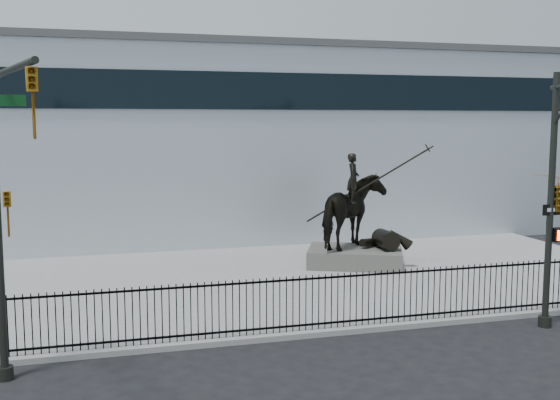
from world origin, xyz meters
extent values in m
plane|color=black|center=(0.00, 0.00, 0.00)|extent=(120.00, 120.00, 0.00)
cube|color=gray|center=(0.00, 7.00, 0.07)|extent=(30.00, 12.00, 0.15)
cube|color=white|center=(0.00, 20.00, 4.50)|extent=(44.00, 14.00, 9.00)
cube|color=black|center=(0.00, 1.25, 0.30)|extent=(22.00, 0.05, 0.05)
cube|color=black|center=(0.00, 1.25, 1.55)|extent=(22.00, 0.05, 0.05)
cube|color=black|center=(0.00, 1.25, 0.90)|extent=(22.00, 0.03, 1.50)
cube|color=#52504B|center=(4.62, 8.34, 0.48)|extent=(4.23, 3.66, 0.67)
imported|color=black|center=(4.62, 8.34, 2.23)|extent=(3.33, 3.54, 2.83)
imported|color=black|center=(4.52, 8.38, 3.53)|extent=(0.70, 0.82, 1.92)
cylinder|color=black|center=(4.98, 8.18, 3.24)|extent=(4.20, 1.88, 2.88)
cylinder|color=black|center=(-7.00, 0.20, 0.15)|extent=(0.36, 0.36, 0.30)
cylinder|color=black|center=(-6.40, -1.92, 6.60)|extent=(1.47, 4.84, 0.12)
imported|color=#B87514|center=(-5.80, -4.05, 5.97)|extent=(0.18, 0.22, 1.10)
imported|color=#B87514|center=(-6.78, 0.20, 3.70)|extent=(0.16, 0.20, 1.00)
cube|color=#0C3F19|center=(-6.64, -1.00, 6.10)|extent=(0.90, 0.03, 0.22)
cylinder|color=black|center=(7.00, 0.20, 0.15)|extent=(0.36, 0.36, 0.30)
cylinder|color=black|center=(7.00, 0.20, 3.50)|extent=(0.18, 0.18, 7.00)
imported|color=#B87514|center=(7.22, 0.20, 3.70)|extent=(0.53, 2.48, 1.00)
cube|color=black|center=(7.28, 0.15, 2.60)|extent=(0.38, 0.22, 0.38)
cube|color=black|center=(7.20, 0.15, 3.30)|extent=(0.95, 0.03, 0.30)
camera|label=1|loc=(-4.87, -14.86, 5.69)|focal=42.00mm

